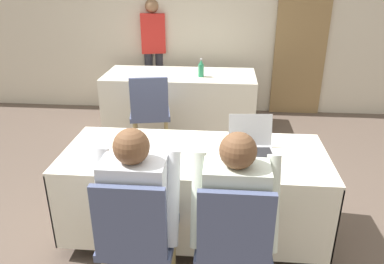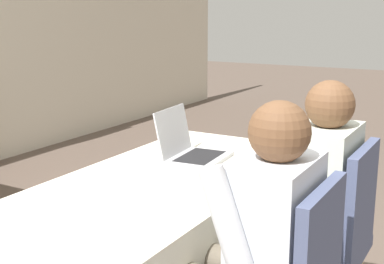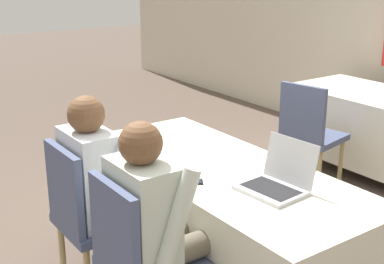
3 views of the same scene
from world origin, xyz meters
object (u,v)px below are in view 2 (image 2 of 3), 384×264
cell_phone (216,186)px  person_checkered_shirt (253,247)px  chair_near_right (328,237)px  person_white_shirt (306,197)px  laptop (192,150)px

cell_phone → person_checkered_shirt: person_checkered_shirt is taller
chair_near_right → person_white_shirt: (0.00, 0.10, 0.16)m
chair_near_right → person_checkered_shirt: 0.60m
chair_near_right → person_white_shirt: size_ratio=0.78×
cell_phone → person_checkered_shirt: 0.50m
laptop → person_checkered_shirt: 0.95m
cell_phone → person_checkered_shirt: bearing=-106.4°
laptop → person_white_shirt: (-0.13, -0.64, -0.09)m
cell_phone → person_white_shirt: person_white_shirt is taller
person_white_shirt → person_checkered_shirt: bearing=0.0°
cell_phone → person_white_shirt: bearing=-27.9°
person_checkered_shirt → person_white_shirt: bearing=-180.0°
laptop → person_checkered_shirt: size_ratio=0.29×
person_checkered_shirt → cell_phone: bearing=-137.9°
laptop → chair_near_right: bearing=-104.9°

